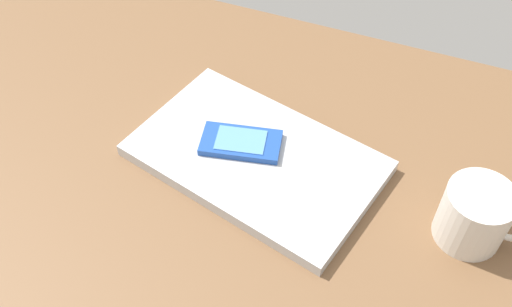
% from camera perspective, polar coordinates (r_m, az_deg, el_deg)
% --- Properties ---
extents(desk_surface, '(1.20, 0.80, 0.03)m').
position_cam_1_polar(desk_surface, '(0.84, -2.96, -3.45)').
color(desk_surface, brown).
rests_on(desk_surface, ground).
extents(laptop_closed, '(0.39, 0.29, 0.02)m').
position_cam_1_polar(laptop_closed, '(0.84, -0.00, -0.46)').
color(laptop_closed, '#B7BABC').
rests_on(laptop_closed, desk_surface).
extents(cell_phone_on_laptop, '(0.13, 0.08, 0.01)m').
position_cam_1_polar(cell_phone_on_laptop, '(0.84, -1.49, 1.09)').
color(cell_phone_on_laptop, '#1E479E').
rests_on(cell_phone_on_laptop, laptop_closed).
extents(coffee_mug, '(0.12, 0.09, 0.08)m').
position_cam_1_polar(coffee_mug, '(0.79, 20.75, -5.72)').
color(coffee_mug, silver).
rests_on(coffee_mug, desk_surface).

